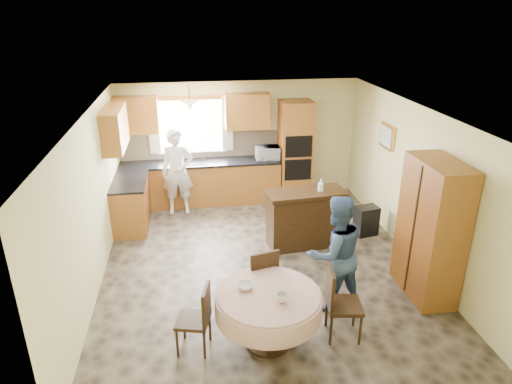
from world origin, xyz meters
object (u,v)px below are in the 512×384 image
at_px(cupboard, 431,230).
at_px(chair_right, 338,300).
at_px(chair_back, 262,277).
at_px(chair_left, 199,315).
at_px(person_dining, 335,254).
at_px(sideboard, 305,220).
at_px(person_sink, 178,172).
at_px(dining_table, 268,305).
at_px(oven_tower, 295,151).

relative_size(cupboard, chair_right, 2.08).
bearing_deg(chair_right, chair_back, 60.36).
bearing_deg(chair_left, person_dining, 122.16).
relative_size(sideboard, chair_left, 1.50).
bearing_deg(chair_back, chair_left, 23.46).
height_order(chair_left, person_sink, person_sink).
height_order(dining_table, chair_left, chair_left).
bearing_deg(chair_left, dining_table, 102.39).
xyz_separation_m(cupboard, chair_right, (-1.55, -0.74, -0.47)).
relative_size(dining_table, person_dining, 0.78).
xyz_separation_m(sideboard, chair_back, (-1.04, -1.72, 0.06)).
bearing_deg(sideboard, oven_tower, 76.69).
xyz_separation_m(dining_table, person_sink, (-1.10, 4.12, 0.29)).
bearing_deg(dining_table, sideboard, 66.02).
bearing_deg(chair_back, dining_table, 74.00).
relative_size(oven_tower, dining_table, 1.64).
bearing_deg(chair_left, sideboard, 155.63).
bearing_deg(chair_back, cupboard, 168.26).
height_order(sideboard, person_dining, person_dining).
xyz_separation_m(chair_left, chair_right, (1.73, -0.01, 0.05)).
xyz_separation_m(sideboard, dining_table, (-1.07, -2.40, 0.10)).
bearing_deg(cupboard, dining_table, -162.75).
distance_m(cupboard, person_dining, 1.44).
bearing_deg(chair_back, chair_right, 128.65).
xyz_separation_m(chair_right, person_sink, (-1.98, 4.10, 0.33)).
bearing_deg(person_sink, cupboard, -45.31).
bearing_deg(sideboard, chair_back, -126.39).
bearing_deg(chair_back, person_sink, -85.28).
bearing_deg(oven_tower, dining_table, -106.87).
relative_size(dining_table, chair_left, 1.46).
bearing_deg(chair_right, dining_table, 99.43).
height_order(oven_tower, chair_right, oven_tower).
relative_size(oven_tower, chair_back, 2.21).
bearing_deg(sideboard, chair_right, -99.61).
relative_size(dining_table, person_sink, 0.75).
relative_size(sideboard, person_sink, 0.77).
distance_m(oven_tower, dining_table, 4.74).
height_order(cupboard, dining_table, cupboard).
xyz_separation_m(cupboard, chair_left, (-3.28, -0.73, -0.52)).
height_order(cupboard, person_sink, cupboard).
bearing_deg(sideboard, person_dining, -96.90).
distance_m(sideboard, dining_table, 2.63).
bearing_deg(cupboard, person_dining, -174.63).
height_order(chair_left, chair_back, chair_back).
relative_size(cupboard, chair_back, 2.10).
xyz_separation_m(chair_back, person_dining, (0.99, -0.06, 0.30)).
distance_m(chair_right, person_sink, 4.57).
relative_size(oven_tower, person_dining, 1.27).
xyz_separation_m(cupboard, person_dining, (-1.42, -0.13, -0.18)).
height_order(chair_back, chair_right, chair_right).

